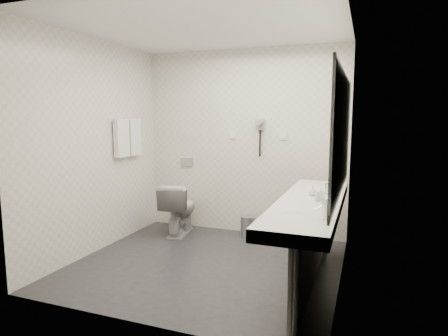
% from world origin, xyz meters
% --- Properties ---
extents(floor, '(2.80, 2.80, 0.00)m').
position_xyz_m(floor, '(0.00, 0.00, 0.00)').
color(floor, '#232327').
rests_on(floor, ground).
extents(ceiling, '(2.80, 2.80, 0.00)m').
position_xyz_m(ceiling, '(0.00, 0.00, 2.50)').
color(ceiling, white).
rests_on(ceiling, wall_back).
extents(wall_back, '(2.80, 0.00, 2.80)m').
position_xyz_m(wall_back, '(0.00, 1.30, 1.25)').
color(wall_back, silver).
rests_on(wall_back, floor).
extents(wall_front, '(2.80, 0.00, 2.80)m').
position_xyz_m(wall_front, '(0.00, -1.30, 1.25)').
color(wall_front, silver).
rests_on(wall_front, floor).
extents(wall_left, '(0.00, 2.60, 2.60)m').
position_xyz_m(wall_left, '(-1.40, 0.00, 1.25)').
color(wall_left, silver).
rests_on(wall_left, floor).
extents(wall_right, '(0.00, 2.60, 2.60)m').
position_xyz_m(wall_right, '(1.40, 0.00, 1.25)').
color(wall_right, silver).
rests_on(wall_right, floor).
extents(vanity_counter, '(0.55, 2.20, 0.10)m').
position_xyz_m(vanity_counter, '(1.12, -0.20, 0.80)').
color(vanity_counter, white).
rests_on(vanity_counter, floor).
extents(vanity_panel, '(0.03, 2.15, 0.75)m').
position_xyz_m(vanity_panel, '(1.15, -0.20, 0.38)').
color(vanity_panel, gray).
rests_on(vanity_panel, floor).
extents(vanity_post_near, '(0.06, 0.06, 0.75)m').
position_xyz_m(vanity_post_near, '(1.18, -1.24, 0.38)').
color(vanity_post_near, silver).
rests_on(vanity_post_near, floor).
extents(vanity_post_far, '(0.06, 0.06, 0.75)m').
position_xyz_m(vanity_post_far, '(1.18, 0.84, 0.38)').
color(vanity_post_far, silver).
rests_on(vanity_post_far, floor).
extents(mirror, '(0.02, 2.20, 1.05)m').
position_xyz_m(mirror, '(1.39, -0.20, 1.45)').
color(mirror, '#B2BCC6').
rests_on(mirror, wall_right).
extents(basin_near, '(0.40, 0.31, 0.05)m').
position_xyz_m(basin_near, '(1.12, -0.85, 0.83)').
color(basin_near, white).
rests_on(basin_near, vanity_counter).
extents(basin_far, '(0.40, 0.31, 0.05)m').
position_xyz_m(basin_far, '(1.12, 0.45, 0.83)').
color(basin_far, white).
rests_on(basin_far, vanity_counter).
extents(faucet_near, '(0.04, 0.04, 0.15)m').
position_xyz_m(faucet_near, '(1.32, -0.85, 0.92)').
color(faucet_near, silver).
rests_on(faucet_near, vanity_counter).
extents(faucet_far, '(0.04, 0.04, 0.15)m').
position_xyz_m(faucet_far, '(1.32, 0.45, 0.92)').
color(faucet_far, silver).
rests_on(faucet_far, vanity_counter).
extents(soap_bottle_a, '(0.07, 0.07, 0.12)m').
position_xyz_m(soap_bottle_a, '(1.22, -0.22, 0.91)').
color(soap_bottle_a, silver).
rests_on(soap_bottle_a, vanity_counter).
extents(soap_bottle_b, '(0.10, 0.10, 0.09)m').
position_xyz_m(soap_bottle_b, '(1.12, -0.03, 0.90)').
color(soap_bottle_b, silver).
rests_on(soap_bottle_b, vanity_counter).
extents(soap_bottle_c, '(0.05, 0.05, 0.10)m').
position_xyz_m(soap_bottle_c, '(1.19, -0.26, 0.90)').
color(soap_bottle_c, silver).
rests_on(soap_bottle_c, vanity_counter).
extents(glass_left, '(0.06, 0.06, 0.10)m').
position_xyz_m(glass_left, '(1.25, 0.10, 0.90)').
color(glass_left, silver).
rests_on(glass_left, vanity_counter).
extents(glass_right, '(0.07, 0.07, 0.12)m').
position_xyz_m(glass_right, '(1.29, 0.10, 0.91)').
color(glass_right, silver).
rests_on(glass_right, vanity_counter).
extents(toilet, '(0.49, 0.74, 0.71)m').
position_xyz_m(toilet, '(-0.79, 0.89, 0.35)').
color(toilet, white).
rests_on(toilet, floor).
extents(flush_plate, '(0.18, 0.02, 0.12)m').
position_xyz_m(flush_plate, '(-0.85, 1.29, 0.95)').
color(flush_plate, '#B2B5BA').
rests_on(flush_plate, wall_back).
extents(pedal_bin, '(0.20, 0.20, 0.27)m').
position_xyz_m(pedal_bin, '(0.15, 1.07, 0.14)').
color(pedal_bin, '#B2B5BA').
rests_on(pedal_bin, floor).
extents(bin_lid, '(0.19, 0.19, 0.02)m').
position_xyz_m(bin_lid, '(0.15, 1.07, 0.28)').
color(bin_lid, '#B2B5BA').
rests_on(bin_lid, pedal_bin).
extents(towel_rail, '(0.02, 0.62, 0.02)m').
position_xyz_m(towel_rail, '(-1.35, 0.55, 1.55)').
color(towel_rail, silver).
rests_on(towel_rail, wall_left).
extents(towel_near, '(0.07, 0.24, 0.48)m').
position_xyz_m(towel_near, '(-1.34, 0.41, 1.33)').
color(towel_near, white).
rests_on(towel_near, towel_rail).
extents(towel_far, '(0.07, 0.24, 0.48)m').
position_xyz_m(towel_far, '(-1.34, 0.69, 1.33)').
color(towel_far, white).
rests_on(towel_far, towel_rail).
extents(dryer_cradle, '(0.10, 0.04, 0.14)m').
position_xyz_m(dryer_cradle, '(0.25, 1.27, 1.50)').
color(dryer_cradle, gray).
rests_on(dryer_cradle, wall_back).
extents(dryer_barrel, '(0.08, 0.14, 0.08)m').
position_xyz_m(dryer_barrel, '(0.25, 1.20, 1.53)').
color(dryer_barrel, gray).
rests_on(dryer_barrel, dryer_cradle).
extents(dryer_cord, '(0.02, 0.02, 0.35)m').
position_xyz_m(dryer_cord, '(0.25, 1.26, 1.25)').
color(dryer_cord, black).
rests_on(dryer_cord, dryer_cradle).
extents(switch_plate_a, '(0.09, 0.02, 0.09)m').
position_xyz_m(switch_plate_a, '(-0.15, 1.29, 1.35)').
color(switch_plate_a, white).
rests_on(switch_plate_a, wall_back).
extents(switch_plate_b, '(0.09, 0.02, 0.09)m').
position_xyz_m(switch_plate_b, '(0.55, 1.29, 1.35)').
color(switch_plate_b, white).
rests_on(switch_plate_b, wall_back).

